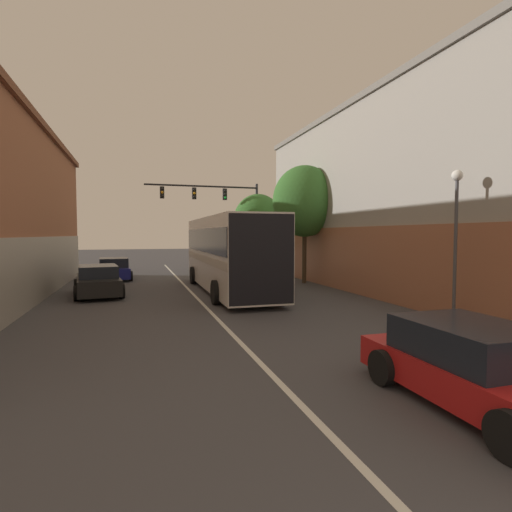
{
  "coord_description": "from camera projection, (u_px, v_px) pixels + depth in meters",
  "views": [
    {
      "loc": [
        -2.6,
        -0.32,
        2.84
      ],
      "look_at": [
        2.5,
        16.5,
        1.89
      ],
      "focal_mm": 28.0,
      "sensor_mm": 36.0,
      "label": 1
    }
  ],
  "objects": [
    {
      "name": "lane_center_line",
      "position": [
        203.0,
        304.0,
        16.33
      ],
      "size": [
        0.14,
        43.65,
        0.01
      ],
      "color": "silver",
      "rests_on": "ground_plane"
    },
    {
      "name": "building_right_storefront",
      "position": [
        404.0,
        196.0,
        20.25
      ],
      "size": [
        6.33,
        21.94,
        9.38
      ],
      "color": "#9E998E",
      "rests_on": "ground_plane"
    },
    {
      "name": "bus",
      "position": [
        228.0,
        250.0,
        19.77
      ],
      "size": [
        2.94,
        11.44,
        3.66
      ],
      "rotation": [
        0.0,
        0.0,
        1.56
      ],
      "color": "silver",
      "rests_on": "ground_plane"
    },
    {
      "name": "hatchback_foreground",
      "position": [
        478.0,
        368.0,
        6.56
      ],
      "size": [
        2.12,
        4.33,
        1.35
      ],
      "rotation": [
        0.0,
        0.0,
        1.57
      ],
      "color": "red",
      "rests_on": "ground_plane"
    },
    {
      "name": "parked_car_left_near",
      "position": [
        98.0,
        281.0,
        18.57
      ],
      "size": [
        2.5,
        4.71,
        1.42
      ],
      "rotation": [
        0.0,
        0.0,
        1.7
      ],
      "color": "black",
      "rests_on": "ground_plane"
    },
    {
      "name": "parked_car_left_mid",
      "position": [
        114.0,
        269.0,
        25.12
      ],
      "size": [
        2.31,
        4.21,
        1.37
      ],
      "rotation": [
        0.0,
        0.0,
        1.65
      ],
      "color": "navy",
      "rests_on": "ground_plane"
    },
    {
      "name": "traffic_signal_gantry",
      "position": [
        221.0,
        206.0,
        28.31
      ],
      "size": [
        8.01,
        0.36,
        6.51
      ],
      "color": "black",
      "rests_on": "ground_plane"
    },
    {
      "name": "street_lamp",
      "position": [
        456.0,
        233.0,
        12.05
      ],
      "size": [
        0.33,
        0.33,
        4.78
      ],
      "color": "#47474C",
      "rests_on": "ground_plane"
    },
    {
      "name": "street_tree_near",
      "position": [
        305.0,
        201.0,
        23.01
      ],
      "size": [
        3.74,
        3.36,
        6.81
      ],
      "color": "#3D2D1E",
      "rests_on": "ground_plane"
    },
    {
      "name": "street_tree_far",
      "position": [
        258.0,
        222.0,
        29.15
      ],
      "size": [
        3.67,
        3.3,
        5.79
      ],
      "color": "brown",
      "rests_on": "ground_plane"
    }
  ]
}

